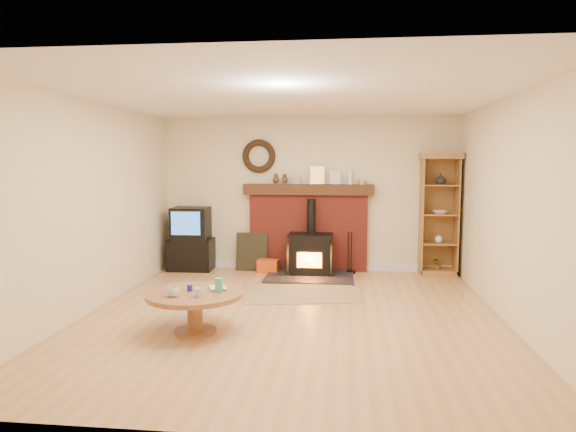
# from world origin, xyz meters

# --- Properties ---
(ground) EXTENTS (5.50, 5.50, 0.00)m
(ground) POSITION_xyz_m (0.00, 0.00, 0.00)
(ground) COLOR tan
(ground) RESTS_ON ground
(room_shell) EXTENTS (5.02, 5.52, 2.61)m
(room_shell) POSITION_xyz_m (-0.02, 0.09, 1.72)
(room_shell) COLOR beige
(room_shell) RESTS_ON ground
(chimney_breast) EXTENTS (2.20, 0.22, 1.78)m
(chimney_breast) POSITION_xyz_m (0.00, 2.67, 0.80)
(chimney_breast) COLOR #9C3127
(chimney_breast) RESTS_ON ground
(wood_stove) EXTENTS (1.40, 1.00, 1.24)m
(wood_stove) POSITION_xyz_m (0.07, 2.27, 0.33)
(wood_stove) COLOR black
(wood_stove) RESTS_ON ground
(area_rug) EXTENTS (1.74, 1.34, 0.01)m
(area_rug) POSITION_xyz_m (0.03, 1.06, 0.01)
(area_rug) COLOR brown
(area_rug) RESTS_ON ground
(tv_unit) EXTENTS (0.75, 0.54, 1.08)m
(tv_unit) POSITION_xyz_m (-2.00, 2.47, 0.52)
(tv_unit) COLOR black
(tv_unit) RESTS_ON ground
(curio_cabinet) EXTENTS (0.64, 0.46, 2.00)m
(curio_cabinet) POSITION_xyz_m (2.14, 2.56, 1.00)
(curio_cabinet) COLOR olive
(curio_cabinet) RESTS_ON ground
(firelog_box) EXTENTS (0.37, 0.26, 0.22)m
(firelog_box) POSITION_xyz_m (-0.65, 2.40, 0.11)
(firelog_box) COLOR orange
(firelog_box) RESTS_ON ground
(leaning_painting) EXTENTS (0.54, 0.14, 0.64)m
(leaning_painting) POSITION_xyz_m (-0.96, 2.55, 0.32)
(leaning_painting) COLOR black
(leaning_painting) RESTS_ON ground
(fire_tools) EXTENTS (0.16, 0.16, 0.70)m
(fire_tools) POSITION_xyz_m (0.73, 2.50, 0.11)
(fire_tools) COLOR black
(fire_tools) RESTS_ON ground
(coffee_table) EXTENTS (1.05, 1.05, 0.61)m
(coffee_table) POSITION_xyz_m (-0.99, -0.71, 0.36)
(coffee_table) COLOR brown
(coffee_table) RESTS_ON ground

